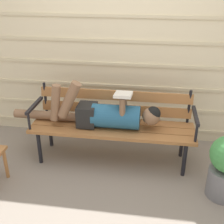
% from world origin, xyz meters
% --- Properties ---
extents(ground_plane, '(12.00, 12.00, 0.00)m').
position_xyz_m(ground_plane, '(0.00, 0.00, 0.00)').
color(ground_plane, gray).
extents(house_siding, '(4.12, 0.08, 2.50)m').
position_xyz_m(house_siding, '(0.00, 0.79, 1.25)').
color(house_siding, beige).
rests_on(house_siding, ground).
extents(park_bench, '(1.80, 0.49, 0.81)m').
position_xyz_m(park_bench, '(0.00, 0.26, 0.47)').
color(park_bench, '#9E6638').
rests_on(park_bench, ground).
extents(reclining_person, '(1.67, 0.26, 0.54)m').
position_xyz_m(reclining_person, '(-0.09, 0.19, 0.58)').
color(reclining_person, '#23567A').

